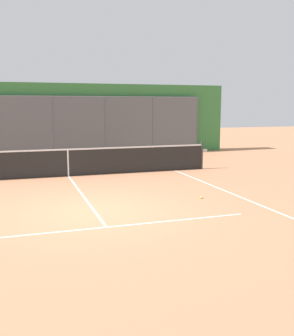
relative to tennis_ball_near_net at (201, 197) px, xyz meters
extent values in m
plane|color=#B27551|center=(2.91, 0.35, -0.03)|extent=(60.00, 60.00, 0.00)
cube|color=white|center=(2.91, 1.63, -0.03)|extent=(6.24, 0.05, 0.01)
cube|color=white|center=(-1.09, 1.07, -0.03)|extent=(0.05, 11.14, 0.01)
cube|color=white|center=(2.91, -1.43, -0.03)|extent=(0.05, 6.13, 0.01)
cylinder|color=#565B60|center=(-4.52, -9.77, 1.41)|extent=(0.07, 0.07, 2.89)
cylinder|color=#565B60|center=(-2.04, -9.77, 1.41)|extent=(0.07, 0.07, 2.89)
cylinder|color=#565B60|center=(0.43, -9.77, 1.41)|extent=(0.07, 0.07, 2.89)
cylinder|color=#565B60|center=(2.91, -9.77, 1.41)|extent=(0.07, 0.07, 2.89)
cylinder|color=#565B60|center=(2.91, -9.77, 2.82)|extent=(14.85, 0.05, 0.05)
cube|color=#565B60|center=(2.91, -9.77, 1.41)|extent=(14.85, 0.02, 2.89)
cube|color=#387A3D|center=(2.91, -10.42, 1.71)|extent=(17.85, 0.90, 3.49)
cube|color=silver|center=(2.91, -9.59, 0.04)|extent=(15.85, 0.18, 0.15)
cylinder|color=#2D2D2D|center=(-2.22, -4.49, 0.50)|extent=(0.09, 0.09, 1.07)
cube|color=black|center=(2.91, -4.49, 0.42)|extent=(10.17, 0.02, 0.91)
cube|color=white|center=(2.91, -4.49, 0.90)|extent=(10.17, 0.04, 0.05)
cube|color=white|center=(2.91, -4.49, 0.42)|extent=(0.05, 0.04, 0.91)
sphere|color=#C1D138|center=(0.00, 0.00, 0.00)|extent=(0.07, 0.07, 0.07)
camera|label=1|loc=(4.52, 9.12, 2.40)|focal=41.85mm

